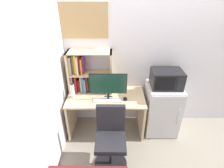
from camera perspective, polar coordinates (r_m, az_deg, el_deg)
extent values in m
cube|color=silver|center=(3.16, 23.04, 8.50)|extent=(6.40, 0.04, 2.60)
cube|color=silver|center=(1.71, -28.78, -10.63)|extent=(0.04, 4.40, 2.60)
cube|color=beige|center=(2.88, -1.99, -4.26)|extent=(1.26, 0.65, 0.03)
cube|color=beige|center=(3.18, -13.13, -9.53)|extent=(0.04, 0.59, 0.69)
cube|color=beige|center=(3.13, 9.56, -9.77)|extent=(0.04, 0.59, 0.69)
cube|color=beige|center=(2.95, -13.67, 3.82)|extent=(0.03, 0.29, 0.70)
cube|color=beige|center=(2.86, -0.30, 3.88)|extent=(0.03, 0.29, 0.70)
cube|color=beige|center=(2.76, -7.53, 10.35)|extent=(0.71, 0.29, 0.01)
cube|color=beige|center=(2.89, -7.07, 3.51)|extent=(0.65, 0.29, 0.01)
cube|color=silver|center=(3.06, -12.59, 0.46)|extent=(0.03, 0.20, 0.28)
cube|color=black|center=(3.05, -12.10, 0.59)|extent=(0.02, 0.19, 0.29)
cube|color=#B21E1E|center=(3.04, -11.44, 0.36)|extent=(0.03, 0.23, 0.28)
cube|color=#B21E1E|center=(3.06, -10.61, -0.01)|extent=(0.03, 0.17, 0.21)
cube|color=silver|center=(3.04, -9.98, 0.45)|extent=(0.02, 0.17, 0.27)
cube|color=teal|center=(3.03, -9.33, 0.43)|extent=(0.03, 0.18, 0.27)
cube|color=teal|center=(3.01, -8.60, 0.09)|extent=(0.03, 0.24, 0.25)
cube|color=#B21E1E|center=(3.01, -7.94, 0.50)|extent=(0.03, 0.21, 0.29)
cube|color=#197233|center=(3.02, -7.20, 0.33)|extent=(0.04, 0.16, 0.25)
cube|color=navy|center=(2.99, -6.52, 0.40)|extent=(0.02, 0.22, 0.28)
cube|color=silver|center=(2.91, -13.25, 6.29)|extent=(0.03, 0.21, 0.28)
cube|color=brown|center=(2.91, -12.40, 6.57)|extent=(0.03, 0.17, 0.30)
cube|color=gold|center=(2.88, -11.63, 6.69)|extent=(0.03, 0.21, 0.32)
cube|color=silver|center=(2.87, -10.96, 6.43)|extent=(0.03, 0.23, 0.30)
cube|color=#B21E1E|center=(2.88, -10.30, 6.33)|extent=(0.02, 0.19, 0.28)
cube|color=orange|center=(2.88, -9.75, 6.10)|extent=(0.02, 0.22, 0.26)
cube|color=purple|center=(2.88, -9.26, 6.44)|extent=(0.02, 0.17, 0.28)
cylinder|color=black|center=(2.79, -1.22, -4.93)|extent=(0.18, 0.18, 0.02)
cylinder|color=black|center=(2.76, -1.24, -3.83)|extent=(0.04, 0.04, 0.11)
cube|color=black|center=(2.65, -1.28, 0.08)|extent=(0.58, 0.01, 0.34)
cube|color=#193D2D|center=(2.65, -1.29, 0.03)|extent=(0.55, 0.02, 0.31)
cube|color=silver|center=(2.77, -1.51, -5.18)|extent=(0.44, 0.13, 0.02)
ellipsoid|color=black|center=(2.79, 4.31, -4.79)|extent=(0.07, 0.09, 0.04)
cylinder|color=silver|center=(2.85, -12.77, -2.31)|extent=(0.07, 0.07, 0.23)
cylinder|color=black|center=(2.79, -13.05, -0.08)|extent=(0.04, 0.04, 0.02)
cube|color=silver|center=(3.18, 15.80, -7.70)|extent=(0.54, 0.54, 0.89)
cube|color=silver|center=(2.97, 17.04, -10.86)|extent=(0.52, 0.01, 0.86)
cylinder|color=#B2B2B7|center=(2.99, 20.78, -10.15)|extent=(0.01, 0.01, 0.31)
cube|color=black|center=(2.88, 17.36, 1.70)|extent=(0.47, 0.35, 0.28)
cube|color=black|center=(2.71, 16.97, -0.05)|extent=(0.28, 0.01, 0.21)
cube|color=black|center=(2.78, 21.65, -0.07)|extent=(0.11, 0.01, 0.22)
cylinder|color=black|center=(2.82, -0.41, -24.59)|extent=(0.47, 0.47, 0.04)
cylinder|color=black|center=(2.65, -0.43, -21.76)|extent=(0.04, 0.04, 0.44)
cube|color=#232328|center=(2.46, -0.45, -18.22)|extent=(0.41, 0.41, 0.07)
cube|color=#232328|center=(2.42, -0.40, -11.08)|extent=(0.39, 0.06, 0.42)
cube|color=tan|center=(2.79, -9.26, 19.69)|extent=(0.73, 0.02, 0.52)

